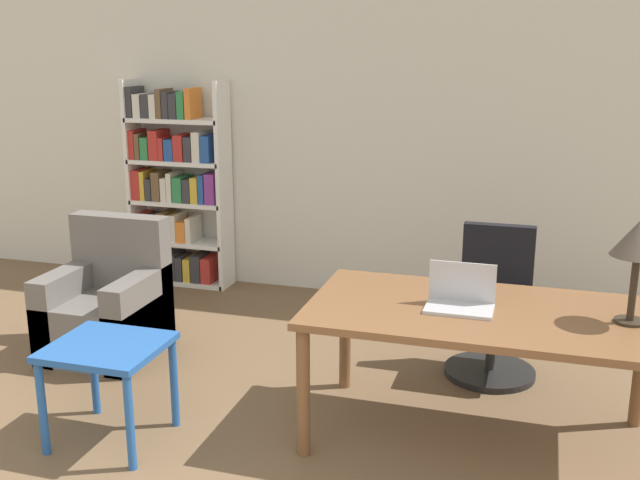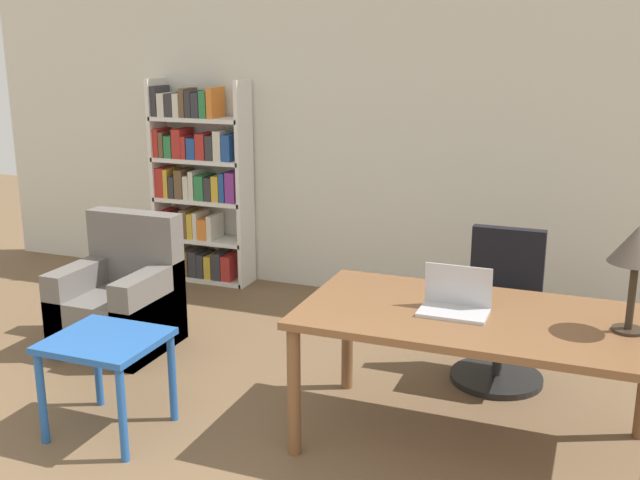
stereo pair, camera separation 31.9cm
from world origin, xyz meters
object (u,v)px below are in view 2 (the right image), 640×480
Objects in this scene: table_lamp at (637,248)px; office_chair at (501,315)px; bookshelf at (198,188)px; laptop at (455,302)px; side_table_blue at (106,353)px; desk at (477,329)px; armchair at (120,305)px.

table_lamp is 0.55× the size of office_chair.
laptop is at bearing -37.19° from bookshelf.
side_table_blue is at bearing -167.19° from table_lamp.
laptop is at bearing -97.76° from office_chair.
desk is 2.60m from armchair.
side_table_blue is (-1.76, -0.55, -0.33)m from laptop.
office_chair is at bearing 37.99° from side_table_blue.
armchair is at bearing 122.78° from side_table_blue.
desk reaches higher than side_table_blue.
laptop is at bearing -11.21° from armchair.
laptop is at bearing -177.54° from table_lamp.
laptop reaches higher than armchair.
office_chair is at bearing -21.69° from bookshelf.
desk is 1.95× the size of armchair.
laptop is 1.87m from side_table_blue.
table_lamp reaches higher than office_chair.
laptop is 0.60× the size of side_table_blue.
side_table_blue is (-1.88, -1.47, 0.04)m from office_chair.
side_table_blue is (-2.58, -0.59, -0.69)m from table_lamp.
laptop is at bearing -173.79° from desk.
laptop is 3.37m from bookshelf.
bookshelf is (-3.51, 2.00, -0.32)m from table_lamp.
office_chair is 1.03× the size of armchair.
table_lamp is (0.82, 0.04, 0.36)m from laptop.
office_chair is at bearing 82.24° from laptop.
laptop reaches higher than side_table_blue.
office_chair is (0.01, 0.91, -0.24)m from desk.
side_table_blue is 0.63× the size of armchair.
laptop is 0.36× the size of office_chair.
desk is 3.46× the size of table_lamp.
desk is 3.46m from bookshelf.
side_table_blue is at bearing -57.22° from armchair.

